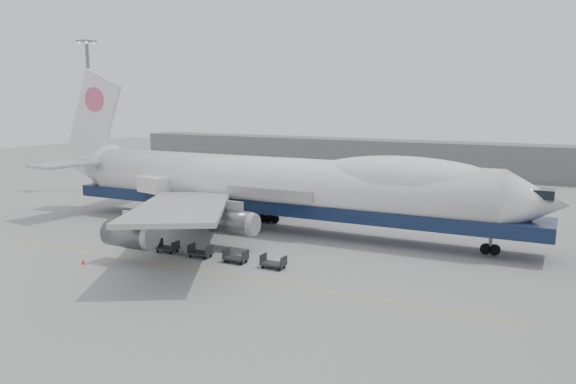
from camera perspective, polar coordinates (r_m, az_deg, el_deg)
The scene contains 12 objects.
ground at distance 58.91m, azimuth -6.80°, elevation -6.20°, with size 260.00×260.00×0.00m, color gray.
apron_line at distance 54.22m, azimuth -10.32°, elevation -7.67°, with size 60.00×0.15×0.01m, color gold.
hangar at distance 124.95m, azimuth 7.13°, elevation 3.75°, with size 110.00×8.00×7.00m, color slate.
floodlight_mast at distance 102.31m, azimuth -19.45°, elevation 8.07°, with size 2.40×2.40×25.43m.
airliner at distance 67.53m, azimuth -0.83°, elevation 0.77°, with size 67.00×55.30×19.98m.
catering_truck at distance 74.03m, azimuth -13.38°, elevation -0.43°, with size 4.97×3.93×6.01m.
traffic_cone at distance 58.17m, azimuth -20.11°, elevation -6.64°, with size 0.39×0.39×0.58m.
dolly_0 at distance 62.68m, azimuth -15.16°, elevation -5.00°, with size 2.30×1.35×1.30m.
dolly_1 at distance 60.04m, azimuth -12.16°, elevation -5.52°, with size 2.30×1.35×1.30m.
dolly_2 at distance 57.58m, azimuth -8.89°, elevation -6.07°, with size 2.30×1.35×1.30m.
dolly_3 at distance 55.33m, azimuth -5.34°, elevation -6.64°, with size 2.30×1.35×1.30m.
dolly_4 at distance 53.32m, azimuth -1.49°, elevation -7.22°, with size 2.30×1.35×1.30m.
Camera 1 is at (31.43, -47.23, 15.88)m, focal length 35.00 mm.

